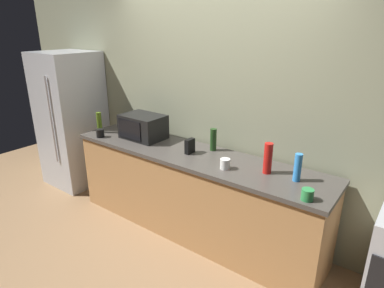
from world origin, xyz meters
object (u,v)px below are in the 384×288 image
object	(u,v)px
microwave	(143,127)
mug_black	(100,133)
bottle_wine	(213,140)
refrigerator	(72,120)
bottle_hot_sauce	(268,158)
cordless_phone	(190,146)
mug_white	(225,164)
bottle_olive_oil	(99,123)
bottle_spray_cleaner	(298,168)
mug_green	(307,195)

from	to	relation	value
microwave	mug_black	world-z (taller)	microwave
microwave	bottle_wine	size ratio (longest dim) A/B	2.08
refrigerator	bottle_hot_sauce	bearing A→B (deg)	0.49
cordless_phone	mug_white	distance (m)	0.50
bottle_hot_sauce	mug_black	size ratio (longest dim) A/B	2.90
bottle_hot_sauce	mug_black	world-z (taller)	bottle_hot_sauce
refrigerator	microwave	xyz separation A→B (m)	(1.32, 0.05, 0.13)
refrigerator	mug_black	world-z (taller)	refrigerator
bottle_olive_oil	mug_white	bearing A→B (deg)	0.03
bottle_wine	bottle_spray_cleaner	xyz separation A→B (m)	(0.94, -0.17, 0.00)
bottle_wine	mug_white	bearing A→B (deg)	-43.29
bottle_olive_oil	mug_green	bearing A→B (deg)	-2.58
bottle_spray_cleaner	mug_black	bearing A→B (deg)	-173.37
refrigerator	bottle_wine	size ratio (longest dim) A/B	7.79
bottle_wine	bottle_olive_oil	size ratio (longest dim) A/B	0.93
bottle_olive_oil	bottle_hot_sauce	xyz separation A→B (m)	(2.09, 0.15, 0.01)
bottle_spray_cleaner	mug_black	world-z (taller)	bottle_spray_cleaner
microwave	bottle_olive_oil	bearing A→B (deg)	-163.28
bottle_spray_cleaner	refrigerator	bearing A→B (deg)	-179.46
bottle_wine	mug_black	xyz separation A→B (m)	(-1.27, -0.43, -0.07)
refrigerator	microwave	bearing A→B (deg)	2.08
cordless_phone	bottle_wine	bearing A→B (deg)	57.83
cordless_phone	bottle_wine	xyz separation A→B (m)	(0.14, 0.21, 0.04)
bottle_wine	bottle_spray_cleaner	size ratio (longest dim) A/B	0.97
cordless_phone	bottle_olive_oil	bearing A→B (deg)	-172.74
microwave	bottle_hot_sauce	bearing A→B (deg)	-0.88
cordless_phone	mug_black	xyz separation A→B (m)	(-1.13, -0.22, -0.03)
mug_green	mug_black	distance (m)	2.39
cordless_phone	mug_black	distance (m)	1.15
mug_green	mug_black	size ratio (longest dim) A/B	0.96
bottle_wine	bottle_hot_sauce	size ratio (longest dim) A/B	0.84
bottle_hot_sauce	mug_black	xyz separation A→B (m)	(-1.95, -0.25, -0.09)
refrigerator	cordless_phone	world-z (taller)	refrigerator
bottle_wine	bottle_hot_sauce	distance (m)	0.70
bottle_hot_sauce	mug_white	bearing A→B (deg)	-156.91
bottle_wine	mug_green	bearing A→B (deg)	-21.28
bottle_wine	bottle_olive_oil	bearing A→B (deg)	-167.16
bottle_spray_cleaner	mug_white	distance (m)	0.62
mug_white	microwave	bearing A→B (deg)	171.98
cordless_phone	mug_white	size ratio (longest dim) A/B	1.59
bottle_hot_sauce	refrigerator	bearing A→B (deg)	-179.51
bottle_hot_sauce	bottle_olive_oil	bearing A→B (deg)	-176.03
bottle_wine	bottle_olive_oil	world-z (taller)	bottle_olive_oil
microwave	bottle_spray_cleaner	size ratio (longest dim) A/B	2.01
bottle_olive_oil	mug_green	size ratio (longest dim) A/B	2.73
refrigerator	cordless_phone	bearing A→B (deg)	-0.23
bottle_olive_oil	mug_white	xyz separation A→B (m)	(1.75, 0.00, -0.08)
cordless_phone	bottle_spray_cleaner	xyz separation A→B (m)	(1.08, 0.04, 0.04)
mug_green	bottle_olive_oil	bearing A→B (deg)	177.42
bottle_wine	mug_white	distance (m)	0.47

